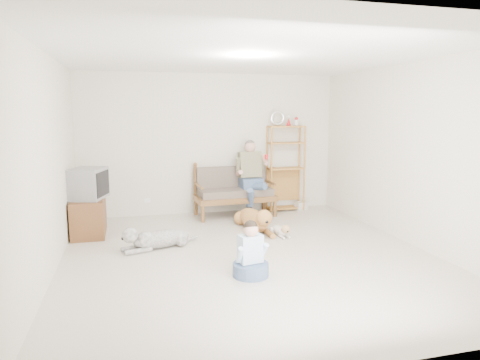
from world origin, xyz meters
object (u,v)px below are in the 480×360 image
object	(u,v)px
loveseat	(234,190)
golden_retriever	(255,220)
etagere	(286,167)
tv_stand	(88,216)

from	to	relation	value
loveseat	golden_retriever	distance (m)	1.19
etagere	golden_retriever	xyz separation A→B (m)	(-1.03, -1.31, -0.69)
loveseat	tv_stand	bearing A→B (deg)	-167.92
loveseat	etagere	world-z (taller)	etagere
etagere	golden_retriever	size ratio (longest dim) A/B	1.34
loveseat	tv_stand	size ratio (longest dim) A/B	1.70
etagere	golden_retriever	world-z (taller)	etagere
etagere	tv_stand	xyz separation A→B (m)	(-3.71, -0.87, -0.58)
etagere	tv_stand	world-z (taller)	etagere
golden_retriever	tv_stand	bearing A→B (deg)	168.62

